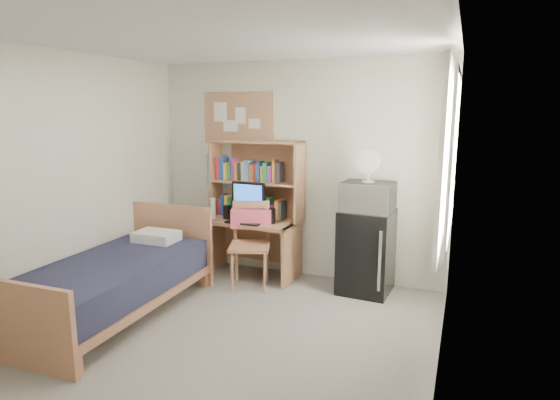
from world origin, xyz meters
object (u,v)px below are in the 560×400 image
at_px(bulletin_board, 238,118).
at_px(desk_chair, 250,245).
at_px(microwave, 368,196).
at_px(desk, 251,248).
at_px(monitor, 249,203).
at_px(bed, 113,288).
at_px(mini_fridge, 366,251).
at_px(speaker_right, 271,216).
at_px(speaker_left, 227,212).
at_px(desk_fan, 369,168).

relative_size(bulletin_board, desk_chair, 0.95).
distance_m(desk_chair, microwave, 1.44).
relative_size(desk, monitor, 2.46).
xyz_separation_m(desk, bed, (-0.78, -1.55, -0.07)).
xyz_separation_m(bulletin_board, mini_fridge, (1.71, -0.28, -1.45)).
bearing_deg(speaker_right, mini_fridge, 6.51).
bearing_deg(monitor, desk, 90.00).
relative_size(mini_fridge, bed, 0.46).
bearing_deg(bed, monitor, 61.23).
relative_size(desk_chair, speaker_left, 5.81).
bearing_deg(bed, speaker_left, 71.12).
bearing_deg(desk_fan, speaker_right, -173.66).
relative_size(speaker_right, microwave, 0.34).
distance_m(desk, bed, 1.74).
distance_m(bulletin_board, desk_chair, 1.62).
height_order(monitor, desk_fan, desk_fan).
relative_size(desk_chair, speaker_right, 5.38).
bearing_deg(speaker_left, desk_chair, -31.46).
bearing_deg(bed, desk, 62.07).
bearing_deg(desk_fan, monitor, -174.83).
bearing_deg(mini_fridge, speaker_right, -172.65).
height_order(desk_chair, bed, desk_chair).
distance_m(bed, speaker_left, 1.66).
height_order(monitor, microwave, microwave).
bearing_deg(desk, bed, -114.32).
height_order(speaker_left, desk_fan, desk_fan).
bearing_deg(desk_fan, bulletin_board, 173.40).
height_order(bulletin_board, speaker_right, bulletin_board).
xyz_separation_m(desk, speaker_right, (0.30, -0.07, 0.44)).
relative_size(speaker_left, microwave, 0.31).
distance_m(speaker_right, desk_fan, 1.28).
relative_size(bulletin_board, desk_fan, 2.95).
distance_m(desk, mini_fridge, 1.42).
relative_size(desk_chair, monitor, 2.16).
xyz_separation_m(monitor, desk_fan, (1.42, 0.05, 0.48)).
relative_size(bed, speaker_left, 12.10).
bearing_deg(microwave, bed, -141.67).
height_order(bulletin_board, monitor, bulletin_board).
height_order(bulletin_board, bed, bulletin_board).
xyz_separation_m(mini_fridge, microwave, (-0.00, -0.02, 0.63)).
xyz_separation_m(mini_fridge, speaker_left, (-1.72, -0.05, 0.32)).
bearing_deg(microwave, desk_chair, -161.97).
relative_size(desk_chair, mini_fridge, 1.05).
bearing_deg(desk_chair, mini_fridge, -3.83).
xyz_separation_m(desk_chair, speaker_left, (-0.45, 0.30, 0.29)).
distance_m(monitor, microwave, 1.43).
height_order(bed, desk_fan, desk_fan).
bearing_deg(desk_chair, monitor, 97.65).
distance_m(mini_fridge, bed, 2.70).
bearing_deg(microwave, mini_fridge, 90.00).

